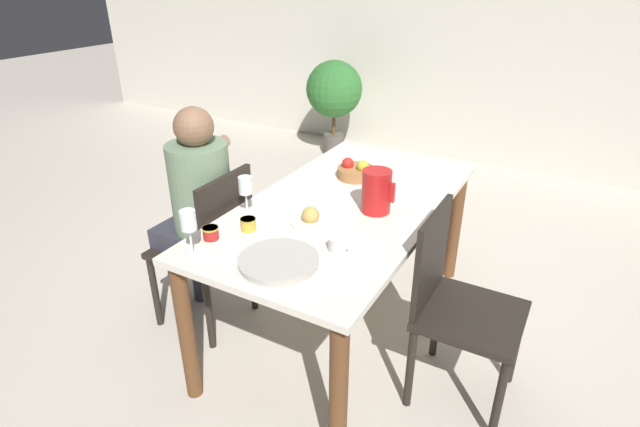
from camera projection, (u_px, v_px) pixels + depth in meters
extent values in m
plane|color=beige|center=(342.00, 324.00, 2.73)|extent=(20.00, 20.00, 0.00)
cube|color=beige|center=(494.00, 23.00, 4.42)|extent=(10.00, 0.06, 2.60)
cube|color=silver|center=(345.00, 206.00, 2.41)|extent=(0.86, 1.65, 0.03)
cylinder|color=brown|center=(186.00, 332.00, 2.14)|extent=(0.07, 0.07, 0.71)
cylinder|color=brown|center=(338.00, 397.00, 1.82)|extent=(0.07, 0.07, 0.71)
cylinder|color=brown|center=(346.00, 200.00, 3.33)|extent=(0.07, 0.07, 0.71)
cylinder|color=brown|center=(455.00, 226.00, 3.01)|extent=(0.07, 0.07, 0.71)
cylinder|color=black|center=(155.00, 292.00, 2.64)|extent=(0.04, 0.04, 0.42)
cylinder|color=black|center=(202.00, 260.00, 2.93)|extent=(0.04, 0.04, 0.42)
cylinder|color=black|center=(209.00, 313.00, 2.48)|extent=(0.04, 0.04, 0.42)
cylinder|color=black|center=(253.00, 277.00, 2.77)|extent=(0.04, 0.04, 0.42)
cube|color=black|center=(201.00, 248.00, 2.61)|extent=(0.42, 0.42, 0.03)
cube|color=black|center=(227.00, 218.00, 2.42)|extent=(0.03, 0.39, 0.43)
cylinder|color=black|center=(516.00, 345.00, 2.27)|extent=(0.04, 0.04, 0.42)
cylinder|color=black|center=(498.00, 401.00, 1.98)|extent=(0.04, 0.04, 0.42)
cylinder|color=black|center=(437.00, 320.00, 2.43)|extent=(0.04, 0.04, 0.42)
cylinder|color=black|center=(410.00, 368.00, 2.15)|extent=(0.04, 0.04, 0.42)
cube|color=black|center=(471.00, 316.00, 2.11)|extent=(0.42, 0.42, 0.03)
cube|color=black|center=(431.00, 257.00, 2.09)|extent=(0.03, 0.39, 0.43)
cylinder|color=#33333D|center=(178.00, 279.00, 2.73)|extent=(0.09, 0.09, 0.45)
cylinder|color=#33333D|center=(198.00, 265.00, 2.85)|extent=(0.09, 0.09, 0.45)
cube|color=#33333D|center=(193.00, 233.00, 2.63)|extent=(0.30, 0.34, 0.11)
cylinder|color=slate|center=(201.00, 188.00, 2.47)|extent=(0.30, 0.30, 0.46)
sphere|color=brown|center=(194.00, 127.00, 2.33)|extent=(0.19, 0.19, 0.19)
cylinder|color=brown|center=(211.00, 151.00, 2.63)|extent=(0.25, 0.06, 0.20)
cylinder|color=red|center=(376.00, 191.00, 2.28)|extent=(0.14, 0.14, 0.20)
cube|color=red|center=(392.00, 193.00, 2.24)|extent=(0.02, 0.02, 0.09)
cone|color=red|center=(366.00, 173.00, 2.26)|extent=(0.04, 0.04, 0.04)
cylinder|color=white|center=(247.00, 214.00, 2.29)|extent=(0.06, 0.06, 0.00)
cylinder|color=white|center=(247.00, 204.00, 2.26)|extent=(0.01, 0.01, 0.10)
cylinder|color=white|center=(245.00, 185.00, 2.22)|extent=(0.06, 0.06, 0.08)
cylinder|color=white|center=(193.00, 253.00, 1.98)|extent=(0.06, 0.06, 0.00)
cylinder|color=white|center=(191.00, 241.00, 1.95)|extent=(0.01, 0.01, 0.11)
cylinder|color=white|center=(188.00, 220.00, 1.91)|extent=(0.06, 0.06, 0.08)
cylinder|color=red|center=(189.00, 224.00, 1.92)|extent=(0.05, 0.05, 0.04)
cylinder|color=silver|center=(338.00, 250.00, 2.00)|extent=(0.13, 0.13, 0.01)
cylinder|color=silver|center=(338.00, 244.00, 1.98)|extent=(0.08, 0.08, 0.05)
cube|color=silver|center=(348.00, 246.00, 1.96)|extent=(0.01, 0.01, 0.03)
cylinder|color=#B7B2A8|center=(279.00, 263.00, 1.90)|extent=(0.31, 0.31, 0.02)
cylinder|color=#B7B2A8|center=(279.00, 259.00, 1.90)|extent=(0.31, 0.31, 0.01)
cylinder|color=silver|center=(310.00, 222.00, 2.21)|extent=(0.18, 0.18, 0.01)
sphere|color=tan|center=(310.00, 215.00, 2.20)|extent=(0.08, 0.08, 0.08)
cylinder|color=#A81E1E|center=(211.00, 233.00, 2.08)|extent=(0.07, 0.07, 0.05)
cylinder|color=gold|center=(210.00, 228.00, 2.07)|extent=(0.07, 0.07, 0.01)
cylinder|color=gold|center=(248.00, 224.00, 2.15)|extent=(0.07, 0.07, 0.05)
cylinder|color=gold|center=(248.00, 220.00, 2.14)|extent=(0.07, 0.07, 0.01)
cylinder|color=#9E6B3D|center=(356.00, 173.00, 2.67)|extent=(0.20, 0.20, 0.06)
sphere|color=gold|center=(363.00, 166.00, 2.63)|extent=(0.06, 0.06, 0.06)
sphere|color=red|center=(348.00, 163.00, 2.66)|extent=(0.06, 0.06, 0.06)
cylinder|color=#4C4742|center=(333.00, 144.00, 5.14)|extent=(0.21, 0.21, 0.22)
cylinder|color=brown|center=(334.00, 123.00, 5.04)|extent=(0.04, 0.04, 0.22)
sphere|color=#2D6B2D|center=(334.00, 89.00, 4.88)|extent=(0.55, 0.55, 0.55)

